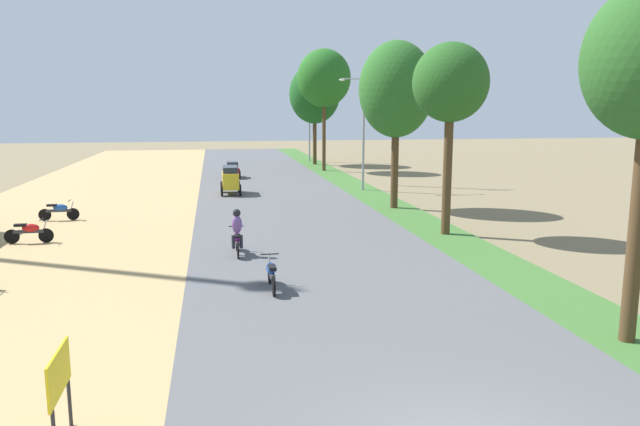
# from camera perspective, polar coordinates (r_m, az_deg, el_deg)

# --- Properties ---
(parked_motorbike_third) EXTENTS (1.80, 0.54, 0.94)m
(parked_motorbike_third) POSITION_cam_1_polar(r_m,az_deg,el_deg) (25.77, -25.80, -1.51)
(parked_motorbike_third) COLOR black
(parked_motorbike_third) RESTS_ON dirt_shoulder
(parked_motorbike_fourth) EXTENTS (1.80, 0.54, 0.94)m
(parked_motorbike_fourth) POSITION_cam_1_polar(r_m,az_deg,el_deg) (30.43, -23.44, 0.27)
(parked_motorbike_fourth) COLOR black
(parked_motorbike_fourth) RESTS_ON dirt_shoulder
(street_signboard) EXTENTS (0.06, 1.30, 1.50)m
(street_signboard) POSITION_cam_1_polar(r_m,az_deg,el_deg) (10.38, -23.45, -14.24)
(street_signboard) COLOR #262628
(street_signboard) RESTS_ON dirt_shoulder
(median_tree_second) EXTENTS (3.04, 3.04, 7.74)m
(median_tree_second) POSITION_cam_1_polar(r_m,az_deg,el_deg) (25.05, 12.25, 11.80)
(median_tree_second) COLOR #4C351E
(median_tree_second) RESTS_ON median_strip
(median_tree_third) EXTENTS (3.82, 3.82, 8.52)m
(median_tree_third) POSITION_cam_1_polar(r_m,az_deg,el_deg) (31.41, 7.24, 11.47)
(median_tree_third) COLOR #4C351E
(median_tree_third) RESTS_ON median_strip
(median_tree_fourth) EXTENTS (4.37, 4.37, 9.91)m
(median_tree_fourth) POSITION_cam_1_polar(r_m,az_deg,el_deg) (50.27, 0.38, 12.63)
(median_tree_fourth) COLOR #4C351E
(median_tree_fourth) RESTS_ON median_strip
(median_tree_fifth) EXTENTS (4.64, 4.64, 9.11)m
(median_tree_fifth) POSITION_cam_1_polar(r_m,az_deg,el_deg) (56.01, -0.51, 11.18)
(median_tree_fifth) COLOR #4C351E
(median_tree_fifth) RESTS_ON median_strip
(streetlamp_near) EXTENTS (3.16, 0.20, 7.09)m
(streetlamp_near) POSITION_cam_1_polar(r_m,az_deg,el_deg) (38.29, 4.14, 8.34)
(streetlamp_near) COLOR gray
(streetlamp_near) RESTS_ON median_strip
(streetlamp_mid) EXTENTS (3.16, 0.20, 7.77)m
(streetlamp_mid) POSITION_cam_1_polar(r_m,az_deg,el_deg) (59.39, -1.01, 9.25)
(streetlamp_mid) COLOR gray
(streetlamp_mid) RESTS_ON median_strip
(utility_pole_near) EXTENTS (1.80, 0.20, 8.36)m
(utility_pole_near) POSITION_cam_1_polar(r_m,az_deg,el_deg) (41.07, 7.19, 8.64)
(utility_pole_near) COLOR brown
(utility_pole_near) RESTS_ON ground
(car_van_yellow) EXTENTS (1.19, 2.41, 1.67)m
(car_van_yellow) POSITION_cam_1_polar(r_m,az_deg,el_deg) (36.79, -8.48, 3.26)
(car_van_yellow) COLOR gold
(car_van_yellow) RESTS_ON road_strip
(car_sedan_red) EXTENTS (1.10, 2.26, 1.19)m
(car_sedan_red) POSITION_cam_1_polar(r_m,az_deg,el_deg) (45.42, -8.29, 4.15)
(car_sedan_red) COLOR red
(car_sedan_red) RESTS_ON road_strip
(motorbike_ahead_second) EXTENTS (0.54, 1.80, 0.94)m
(motorbike_ahead_second) POSITION_cam_1_polar(r_m,az_deg,el_deg) (17.35, -4.63, -5.64)
(motorbike_ahead_second) COLOR black
(motorbike_ahead_second) RESTS_ON road_strip
(motorbike_ahead_third) EXTENTS (0.54, 1.80, 1.66)m
(motorbike_ahead_third) POSITION_cam_1_polar(r_m,az_deg,el_deg) (21.44, -7.86, -1.91)
(motorbike_ahead_third) COLOR black
(motorbike_ahead_third) RESTS_ON road_strip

